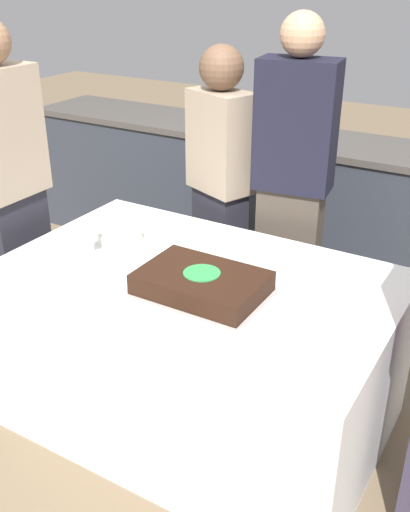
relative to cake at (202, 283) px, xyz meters
name	(u,v)px	position (x,y,z in m)	size (l,w,h in m)	color
ground_plane	(196,413)	(-0.10, 0.11, -0.78)	(14.00, 14.00, 0.00)	#7A664C
back_counter	(326,211)	(-0.10, 1.71, -0.32)	(4.40, 0.58, 0.92)	#333842
dining_table	(195,348)	(-0.10, 0.11, -0.41)	(1.64, 1.05, 0.74)	white
cake	(202,283)	(0.00, 0.00, 0.00)	(0.52, 0.36, 0.09)	#B7B2AD
plate_stack	(120,236)	(-0.58, 0.22, -0.02)	(0.21, 0.21, 0.04)	white
wine_glass	(92,233)	(-0.59, 0.05, 0.06)	(0.07, 0.07, 0.15)	white
side_plate_near_cake	(229,258)	(-0.05, 0.32, -0.04)	(0.20, 0.20, 0.00)	white
side_plate_right_edge	(301,285)	(0.31, 0.25, -0.04)	(0.20, 0.20, 0.00)	white
utensil_pile	(167,325)	(0.02, -0.27, -0.03)	(0.12, 0.10, 0.02)	white
person_cutting_cake	(292,190)	(0.00, 0.85, 0.11)	(0.39, 0.25, 1.71)	#4C4238
person_seated_left	(11,196)	(-1.14, 0.11, 0.10)	(0.21, 0.37, 1.69)	#282833
person_standing_back	(220,190)	(-0.40, 0.85, 0.04)	(0.39, 0.31, 1.55)	#282833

